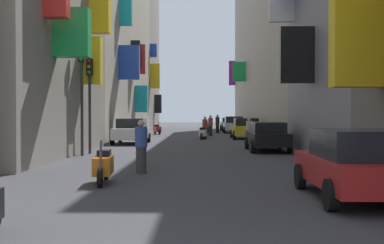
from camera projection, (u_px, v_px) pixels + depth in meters
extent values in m
plane|color=#38383D|center=(194.00, 140.00, 32.60)|extent=(140.00, 140.00, 0.00)
cube|color=yellow|center=(92.00, 61.00, 21.75)|extent=(0.89, 0.60, 2.17)
cube|color=green|center=(72.00, 33.00, 17.57)|extent=(1.32, 0.63, 1.79)
cube|color=yellow|center=(100.00, 3.00, 23.29)|extent=(0.97, 0.63, 2.99)
cube|color=#B2A899|center=(97.00, 6.00, 38.71)|extent=(6.00, 23.62, 21.19)
cube|color=black|center=(136.00, 55.00, 37.23)|extent=(0.70, 0.52, 2.23)
cube|color=#19B2BF|center=(126.00, 9.00, 31.89)|extent=(0.82, 0.43, 2.15)
cube|color=#19B2BF|center=(141.00, 99.00, 39.40)|extent=(1.03, 0.57, 2.22)
cube|color=red|center=(139.00, 59.00, 38.03)|extent=(1.02, 0.53, 2.35)
cube|color=blue|center=(129.00, 63.00, 31.49)|extent=(1.38, 0.43, 2.26)
cube|color=gray|center=(130.00, 47.00, 56.55)|extent=(6.00, 12.05, 19.59)
cube|color=black|center=(158.00, 104.00, 56.30)|extent=(0.82, 0.52, 2.18)
cube|color=blue|center=(153.00, 51.00, 51.14)|extent=(0.72, 0.39, 1.43)
cube|color=yellow|center=(155.00, 76.00, 51.41)|extent=(1.03, 0.55, 2.65)
cube|color=red|center=(154.00, 77.00, 51.69)|extent=(0.81, 0.43, 1.83)
cube|color=yellow|center=(358.00, 24.00, 11.81)|extent=(1.29, 0.61, 3.15)
cube|color=black|center=(297.00, 55.00, 19.09)|extent=(1.36, 0.37, 2.27)
cube|color=white|center=(282.00, 8.00, 23.13)|extent=(1.21, 0.36, 1.41)
cube|color=#9E9384|center=(283.00, 20.00, 43.37)|extent=(6.00, 37.82, 20.91)
cube|color=green|center=(239.00, 72.00, 47.92)|extent=(1.30, 0.39, 1.97)
cube|color=purple|center=(232.00, 73.00, 61.77)|extent=(0.84, 0.44, 3.17)
cube|color=black|center=(267.00, 139.00, 22.91)|extent=(1.67, 4.27, 0.60)
cube|color=black|center=(268.00, 127.00, 22.69)|extent=(1.47, 2.39, 0.50)
cylinder|color=black|center=(247.00, 143.00, 24.34)|extent=(0.18, 0.60, 0.60)
cylinder|color=black|center=(279.00, 143.00, 24.31)|extent=(0.18, 0.60, 0.60)
cylinder|color=black|center=(253.00, 147.00, 21.52)|extent=(0.18, 0.60, 0.60)
cylinder|color=black|center=(290.00, 147.00, 21.49)|extent=(0.18, 0.60, 0.60)
cube|color=#B7B7BC|center=(233.00, 126.00, 45.12)|extent=(1.78, 4.35, 0.67)
cube|color=black|center=(234.00, 120.00, 44.89)|extent=(1.57, 2.43, 0.59)
cylinder|color=black|center=(223.00, 129.00, 46.57)|extent=(0.18, 0.60, 0.60)
cylinder|color=black|center=(241.00, 129.00, 46.54)|extent=(0.18, 0.60, 0.60)
cylinder|color=black|center=(225.00, 130.00, 43.71)|extent=(0.18, 0.60, 0.60)
cylinder|color=black|center=(244.00, 130.00, 43.67)|extent=(0.18, 0.60, 0.60)
cube|color=#B21E1E|center=(357.00, 171.00, 9.93)|extent=(1.85, 3.98, 0.57)
cube|color=black|center=(361.00, 144.00, 9.73)|extent=(1.62, 2.23, 0.59)
cylinder|color=black|center=(300.00, 176.00, 11.27)|extent=(0.18, 0.60, 0.60)
cylinder|color=black|center=(378.00, 176.00, 11.24)|extent=(0.18, 0.60, 0.60)
cylinder|color=black|center=(330.00, 195.00, 8.64)|extent=(0.18, 0.60, 0.60)
cube|color=gold|center=(246.00, 130.00, 34.35)|extent=(1.83, 4.11, 0.65)
cube|color=black|center=(246.00, 122.00, 34.13)|extent=(1.61, 2.30, 0.54)
cylinder|color=black|center=(232.00, 134.00, 35.72)|extent=(0.18, 0.60, 0.60)
cylinder|color=black|center=(256.00, 134.00, 35.69)|extent=(0.18, 0.60, 0.60)
cylinder|color=black|center=(234.00, 135.00, 33.01)|extent=(0.18, 0.60, 0.60)
cylinder|color=black|center=(261.00, 135.00, 32.98)|extent=(0.18, 0.60, 0.60)
cube|color=#236638|center=(229.00, 125.00, 52.03)|extent=(1.71, 4.18, 0.61)
cube|color=black|center=(229.00, 120.00, 51.81)|extent=(1.50, 2.34, 0.49)
cylinder|color=black|center=(221.00, 127.00, 53.43)|extent=(0.18, 0.60, 0.60)
cylinder|color=black|center=(236.00, 127.00, 53.40)|extent=(0.18, 0.60, 0.60)
cylinder|color=black|center=(222.00, 128.00, 50.67)|extent=(0.18, 0.60, 0.60)
cylinder|color=black|center=(238.00, 128.00, 50.64)|extent=(0.18, 0.60, 0.60)
cube|color=white|center=(131.00, 133.00, 28.55)|extent=(1.82, 3.93, 0.65)
cube|color=black|center=(132.00, 123.00, 28.74)|extent=(1.60, 2.20, 0.56)
cylinder|color=black|center=(144.00, 140.00, 27.24)|extent=(0.18, 0.60, 0.60)
cylinder|color=black|center=(113.00, 140.00, 27.28)|extent=(0.18, 0.60, 0.60)
cylinder|color=black|center=(149.00, 138.00, 29.84)|extent=(0.18, 0.60, 0.60)
cylinder|color=black|center=(120.00, 138.00, 29.87)|extent=(0.18, 0.60, 0.60)
cube|color=red|center=(157.00, 129.00, 41.88)|extent=(0.82, 1.24, 0.45)
cube|color=black|center=(157.00, 126.00, 42.08)|extent=(0.50, 0.64, 0.16)
cylinder|color=#4C4C51|center=(159.00, 126.00, 41.33)|extent=(0.15, 0.28, 0.68)
cylinder|color=black|center=(159.00, 132.00, 41.20)|extent=(0.26, 0.48, 0.48)
cylinder|color=black|center=(155.00, 131.00, 42.57)|extent=(0.26, 0.48, 0.48)
cube|color=silver|center=(203.00, 133.00, 33.23)|extent=(0.60, 1.12, 0.45)
cube|color=black|center=(202.00, 129.00, 33.03)|extent=(0.41, 0.60, 0.16)
cylinder|color=#4C4C51|center=(204.00, 128.00, 33.74)|extent=(0.10, 0.28, 0.68)
cylinder|color=black|center=(204.00, 136.00, 33.88)|extent=(0.18, 0.49, 0.48)
cylinder|color=black|center=(201.00, 137.00, 32.58)|extent=(0.18, 0.49, 0.48)
cube|color=orange|center=(103.00, 165.00, 12.12)|extent=(0.54, 1.15, 0.45)
cube|color=black|center=(104.00, 153.00, 12.32)|extent=(0.37, 0.59, 0.16)
cylinder|color=#4C4C51|center=(101.00, 155.00, 11.56)|extent=(0.08, 0.28, 0.68)
cylinder|color=black|center=(100.00, 178.00, 11.43)|extent=(0.14, 0.49, 0.48)
cylinder|color=black|center=(106.00, 171.00, 12.81)|extent=(0.14, 0.49, 0.48)
cube|color=#287F3D|center=(207.00, 128.00, 44.25)|extent=(0.62, 1.10, 0.45)
cube|color=black|center=(206.00, 125.00, 44.44)|extent=(0.42, 0.61, 0.16)
cylinder|color=#4C4C51|center=(208.00, 125.00, 43.73)|extent=(0.11, 0.28, 0.68)
cylinder|color=black|center=(208.00, 131.00, 43.61)|extent=(0.19, 0.49, 0.48)
cylinder|color=black|center=(205.00, 130.00, 44.89)|extent=(0.19, 0.49, 0.48)
cylinder|color=black|center=(217.00, 129.00, 44.52)|extent=(0.45, 0.45, 0.85)
cylinder|color=black|center=(217.00, 121.00, 44.50)|extent=(0.53, 0.53, 0.67)
sphere|color=tan|center=(217.00, 116.00, 44.50)|extent=(0.23, 0.23, 0.23)
cylinder|color=#3F3F3F|center=(249.00, 136.00, 30.43)|extent=(0.37, 0.37, 0.75)
cylinder|color=#B2AD9E|center=(249.00, 126.00, 30.41)|extent=(0.44, 0.44, 0.59)
sphere|color=tan|center=(249.00, 119.00, 30.41)|extent=(0.20, 0.20, 0.20)
cylinder|color=#363636|center=(141.00, 160.00, 14.33)|extent=(0.32, 0.32, 0.78)
cylinder|color=#335199|center=(141.00, 137.00, 14.32)|extent=(0.39, 0.39, 0.62)
sphere|color=tan|center=(141.00, 123.00, 14.31)|extent=(0.21, 0.21, 0.21)
cylinder|color=#272727|center=(205.00, 133.00, 34.69)|extent=(0.41, 0.41, 0.78)
cylinder|color=maroon|center=(205.00, 124.00, 34.68)|extent=(0.49, 0.49, 0.62)
sphere|color=tan|center=(205.00, 118.00, 34.67)|extent=(0.21, 0.21, 0.21)
cylinder|color=black|center=(210.00, 131.00, 38.51)|extent=(0.43, 0.43, 0.82)
cylinder|color=maroon|center=(210.00, 122.00, 38.50)|extent=(0.51, 0.51, 0.65)
sphere|color=tan|center=(210.00, 117.00, 38.49)|extent=(0.22, 0.22, 0.22)
cylinder|color=#2D2D2D|center=(90.00, 115.00, 21.32)|extent=(0.12, 0.12, 3.52)
cube|color=black|center=(90.00, 67.00, 21.29)|extent=(0.26, 0.26, 0.75)
sphere|color=red|center=(89.00, 61.00, 21.14)|extent=(0.14, 0.14, 0.14)
sphere|color=orange|center=(89.00, 67.00, 21.15)|extent=(0.14, 0.14, 0.14)
sphere|color=green|center=(89.00, 72.00, 21.15)|extent=(0.14, 0.14, 0.14)
cylinder|color=#2D2D2D|center=(82.00, 109.00, 20.19)|extent=(0.12, 0.12, 3.98)
cube|color=black|center=(82.00, 54.00, 20.15)|extent=(0.26, 0.26, 0.75)
sphere|color=red|center=(81.00, 47.00, 20.00)|extent=(0.14, 0.14, 0.14)
sphere|color=orange|center=(81.00, 53.00, 20.01)|extent=(0.14, 0.14, 0.14)
sphere|color=green|center=(81.00, 59.00, 20.01)|extent=(0.14, 0.14, 0.14)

